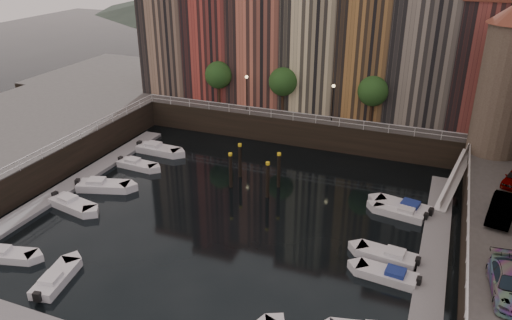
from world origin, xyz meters
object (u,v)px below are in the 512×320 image
at_px(corner_tower, 507,77).
at_px(mooring_pilings, 254,171).
at_px(car_c, 510,285).
at_px(boat_left_1, 72,204).
at_px(gangway, 455,177).
at_px(car_b, 502,210).
at_px(boat_left_0, 7,255).
at_px(boat_left_2, 102,186).

distance_m(corner_tower, mooring_pilings, 23.89).
height_order(mooring_pilings, car_c, car_c).
bearing_deg(boat_left_1, gangway, 36.11).
height_order(gangway, car_b, car_b).
height_order(mooring_pilings, car_b, car_b).
xyz_separation_m(boat_left_0, car_b, (32.91, 13.78, 3.43)).
height_order(corner_tower, boat_left_1, corner_tower).
height_order(corner_tower, boat_left_0, corner_tower).
distance_m(gangway, boat_left_2, 32.04).
relative_size(gangway, car_c, 1.67).
bearing_deg(boat_left_0, car_c, -6.21).
distance_m(boat_left_1, car_c, 33.88).
relative_size(mooring_pilings, car_c, 0.91).
bearing_deg(boat_left_1, boat_left_2, 96.60).
distance_m(mooring_pilings, car_b, 20.85).
bearing_deg(boat_left_0, mooring_pilings, 39.61).
relative_size(corner_tower, gangway, 1.66).
xyz_separation_m(gangway, boat_left_1, (-30.47, -14.42, -1.55)).
bearing_deg(boat_left_1, mooring_pilings, 46.79).
relative_size(mooring_pilings, boat_left_0, 1.06).
height_order(boat_left_1, car_b, car_b).
relative_size(mooring_pilings, boat_left_1, 0.94).
relative_size(gangway, car_b, 1.83).
bearing_deg(gangway, boat_left_0, -143.38).
bearing_deg(boat_left_0, boat_left_1, 80.38).
relative_size(car_b, car_c, 0.91).
bearing_deg(car_c, corner_tower, 85.05).
xyz_separation_m(boat_left_0, boat_left_2, (-0.39, 11.53, 0.06)).
relative_size(gangway, boat_left_1, 1.71).
relative_size(corner_tower, car_c, 2.77).
height_order(corner_tower, gangway, corner_tower).
bearing_deg(mooring_pilings, car_b, -9.66).
xyz_separation_m(gangway, mooring_pilings, (-17.35, -4.88, -0.27)).
bearing_deg(corner_tower, mooring_pilings, -155.14).
distance_m(corner_tower, car_c, 22.75).
xyz_separation_m(corner_tower, car_b, (0.21, -12.86, -6.44)).
distance_m(corner_tower, boat_left_0, 43.32).
xyz_separation_m(boat_left_2, car_b, (33.30, 2.25, 3.36)).
bearing_deg(car_c, mooring_pilings, 143.22).
bearing_deg(car_b, boat_left_0, -146.91).
height_order(boat_left_0, boat_left_2, boat_left_2).
bearing_deg(car_c, car_b, 84.54).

